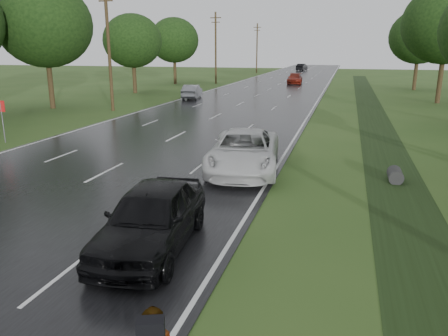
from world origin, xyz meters
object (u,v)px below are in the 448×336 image
at_px(dark_sedan, 152,217).
at_px(road_sign, 2,113).
at_px(white_pickup, 244,151).
at_px(silver_sedan, 192,92).

bearing_deg(dark_sedan, road_sign, 138.25).
xyz_separation_m(road_sign, dark_sedan, (13.40, -10.00, -0.76)).
bearing_deg(white_pickup, road_sign, 163.44).
bearing_deg(silver_sedan, white_pickup, 105.28).
distance_m(white_pickup, silver_sedan, 27.69).
xyz_separation_m(white_pickup, silver_sedan, (-11.30, 25.28, -0.13)).
distance_m(road_sign, dark_sedan, 16.74).
distance_m(road_sign, silver_sedan, 23.25).
bearing_deg(road_sign, white_pickup, -8.92).
bearing_deg(silver_sedan, road_sign, 74.52).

